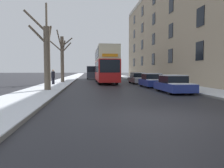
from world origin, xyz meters
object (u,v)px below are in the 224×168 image
Objects in this scene: bare_tree_left_0 at (46,53)px; oncoming_van at (92,72)px; bare_tree_left_1 at (62,57)px; parked_car_0 at (173,84)px; parked_car_1 at (152,81)px; pedestrian_left_sidewalk at (53,77)px; parked_car_2 at (138,78)px; double_decker_bus at (106,64)px.

bare_tree_left_0 is 26.21m from oncoming_van.
bare_tree_left_1 is 1.61× the size of parked_car_0.
oncoming_van is (-5.54, 22.17, 0.69)m from parked_car_1.
parked_car_0 is 0.80× the size of oncoming_van.
parked_car_0 is 2.36× the size of pedestrian_left_sidewalk.
bare_tree_left_1 reaches higher than oncoming_van.
bare_tree_left_0 reaches higher than parked_car_0.
bare_tree_left_0 is at bearing 168.84° from parked_car_0.
pedestrian_left_sidewalk reaches higher than parked_car_2.
bare_tree_left_1 is at bearing 125.54° from parked_car_0.
bare_tree_left_0 is at bearing -99.02° from oncoming_van.
bare_tree_left_0 is 1.85× the size of parked_car_1.
parked_car_2 is at bearing -11.11° from bare_tree_left_1.
double_decker_bus is at bearing 154.06° from parked_car_2.
parked_car_2 reaches higher than parked_car_0.
double_decker_bus is 2.79× the size of parked_car_0.
bare_tree_left_1 is 1.29× the size of oncoming_van.
bare_tree_left_1 is 12.98m from parked_car_1.
bare_tree_left_1 is 1.71× the size of parked_car_1.
double_decker_bus is (5.63, 11.79, -0.44)m from bare_tree_left_0.
parked_car_1 is at bearing 103.24° from pedestrian_left_sidewalk.
bare_tree_left_1 is 3.79× the size of pedestrian_left_sidewalk.
bare_tree_left_0 is 1.74× the size of parked_car_0.
double_decker_bus is 8.08m from pedestrian_left_sidewalk.
parked_car_1 is at bearing 20.80° from bare_tree_left_0.
oncoming_van is at bearing 104.03° from parked_car_1.
double_decker_bus reaches higher than parked_car_0.
parked_car_2 is at bearing -25.94° from double_decker_bus.
bare_tree_left_0 reaches higher than pedestrian_left_sidewalk.
bare_tree_left_0 is 13.08m from double_decker_bus.
parked_car_2 is (0.00, 6.18, 0.01)m from parked_car_1.
parked_car_0 is at bearing -90.00° from parked_car_1.
pedestrian_left_sidewalk is at bearing -141.50° from double_decker_bus.
double_decker_bus is 4.86m from parked_car_2.
double_decker_bus reaches higher than parked_car_2.
parked_car_1 is 10.70m from pedestrian_left_sidewalk.
bare_tree_left_1 is at bearing -154.52° from pedestrian_left_sidewalk.
double_decker_bus is at bearing 0.34° from bare_tree_left_1.
parked_car_2 is at bearing -70.89° from oncoming_van.
bare_tree_left_1 is 10.33m from parked_car_2.
parked_car_1 is 6.18m from parked_car_2.
double_decker_bus is (5.75, 0.03, -0.84)m from bare_tree_left_1.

